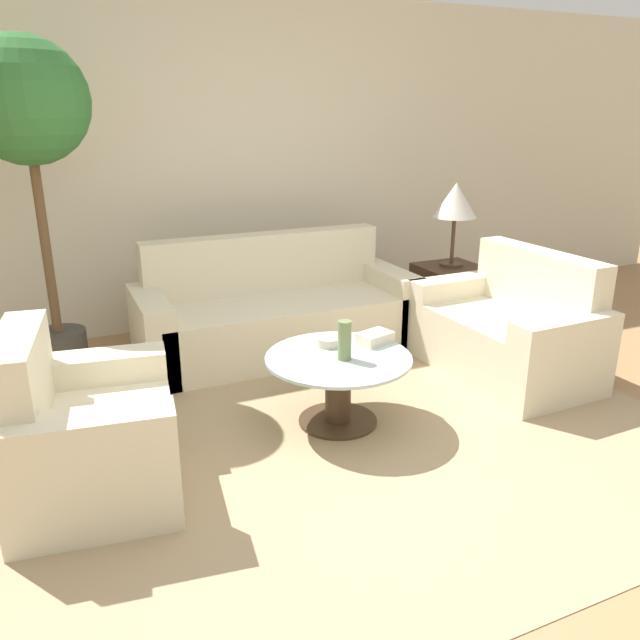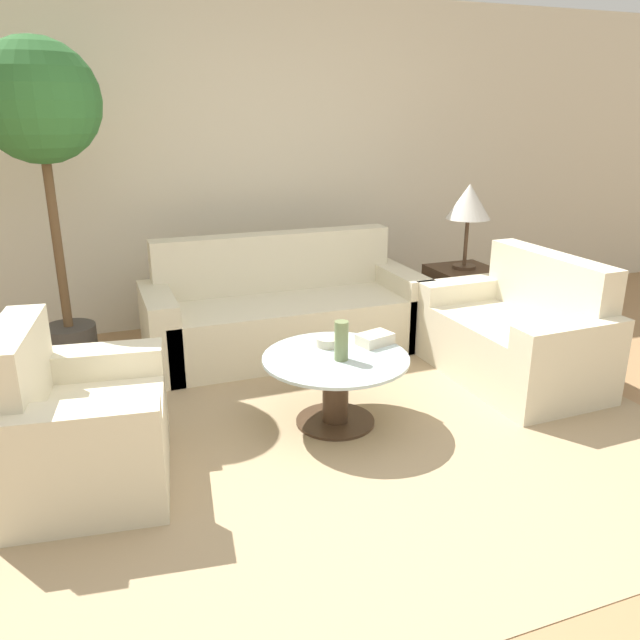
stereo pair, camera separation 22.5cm
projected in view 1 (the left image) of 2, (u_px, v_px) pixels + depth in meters
The scene contains 13 objects.
ground_plane at pixel (401, 498), 2.91m from camera, with size 14.00×14.00×0.00m, color #9E754C.
wall_back at pixel (218, 165), 5.00m from camera, with size 10.00×0.06×2.60m.
rug at pixel (338, 421), 3.62m from camera, with size 3.66×3.32×0.01m.
sofa_main at pixel (275, 315), 4.63m from camera, with size 2.03×0.78×0.85m.
armchair at pixel (82, 439), 2.89m from camera, with size 0.83×0.98×0.81m.
loveseat at pixel (510, 333), 4.25m from camera, with size 0.77×1.27×0.83m.
coffee_table at pixel (338, 380), 3.53m from camera, with size 0.83×0.83×0.41m.
side_table at pixel (449, 299), 5.05m from camera, with size 0.48×0.48×0.54m.
table_lamp at pixel (456, 202), 4.80m from camera, with size 0.34×0.34×0.65m.
potted_plant at pixel (29, 128), 3.67m from camera, with size 0.74×0.74×2.14m.
vase at pixel (345, 340), 3.41m from camera, with size 0.08×0.08×0.22m.
bowl at pixel (329, 341), 3.64m from camera, with size 0.14×0.14×0.05m.
book_stack at pixel (375, 338), 3.68m from camera, with size 0.23×0.19×0.06m.
Camera 1 is at (-1.38, -2.11, 1.72)m, focal length 35.00 mm.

